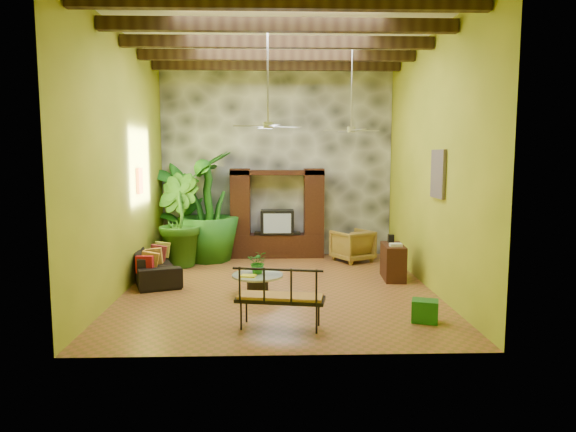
{
  "coord_description": "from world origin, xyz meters",
  "views": [
    {
      "loc": [
        -0.12,
        -10.06,
        2.66
      ],
      "look_at": [
        0.19,
        0.2,
        1.43
      ],
      "focal_mm": 32.0,
      "sensor_mm": 36.0,
      "label": 1
    }
  ],
  "objects_px": {
    "entertainment_center": "(277,220)",
    "side_console": "(393,262)",
    "tall_plant_a": "(179,209)",
    "tall_plant_b": "(178,220)",
    "tall_plant_c": "(208,207)",
    "sofa": "(154,265)",
    "iron_bench": "(280,294)",
    "ceiling_fan_front": "(268,114)",
    "coffee_table": "(258,282)",
    "wicker_armchair": "(353,245)",
    "green_bin": "(425,311)",
    "ceiling_fan_back": "(351,120)"
  },
  "relations": [
    {
      "from": "tall_plant_b",
      "to": "side_console",
      "type": "relative_size",
      "value": 2.38
    },
    {
      "from": "entertainment_center",
      "to": "tall_plant_c",
      "type": "relative_size",
      "value": 0.88
    },
    {
      "from": "entertainment_center",
      "to": "wicker_armchair",
      "type": "bearing_deg",
      "value": -17.7
    },
    {
      "from": "sofa",
      "to": "coffee_table",
      "type": "relative_size",
      "value": 2.23
    },
    {
      "from": "ceiling_fan_front",
      "to": "green_bin",
      "type": "bearing_deg",
      "value": -35.57
    },
    {
      "from": "iron_bench",
      "to": "side_console",
      "type": "height_order",
      "value": "iron_bench"
    },
    {
      "from": "tall_plant_a",
      "to": "green_bin",
      "type": "height_order",
      "value": "tall_plant_a"
    },
    {
      "from": "tall_plant_a",
      "to": "iron_bench",
      "type": "xyz_separation_m",
      "value": [
        2.52,
        -5.63,
        -0.72
      ]
    },
    {
      "from": "sofa",
      "to": "tall_plant_b",
      "type": "bearing_deg",
      "value": -30.58
    },
    {
      "from": "ceiling_fan_front",
      "to": "tall_plant_b",
      "type": "bearing_deg",
      "value": 130.77
    },
    {
      "from": "ceiling_fan_front",
      "to": "tall_plant_c",
      "type": "distance_m",
      "value": 4.03
    },
    {
      "from": "tall_plant_b",
      "to": "sofa",
      "type": "bearing_deg",
      "value": -100.83
    },
    {
      "from": "ceiling_fan_back",
      "to": "tall_plant_a",
      "type": "xyz_separation_m",
      "value": [
        -4.13,
        1.95,
        -2.13
      ]
    },
    {
      "from": "sofa",
      "to": "green_bin",
      "type": "height_order",
      "value": "sofa"
    },
    {
      "from": "entertainment_center",
      "to": "side_console",
      "type": "distance_m",
      "value": 3.54
    },
    {
      "from": "ceiling_fan_front",
      "to": "iron_bench",
      "type": "xyz_separation_m",
      "value": [
        0.19,
        -2.08,
        -2.85
      ]
    },
    {
      "from": "tall_plant_a",
      "to": "coffee_table",
      "type": "height_order",
      "value": "tall_plant_a"
    },
    {
      "from": "entertainment_center",
      "to": "ceiling_fan_back",
      "type": "relative_size",
      "value": 1.29
    },
    {
      "from": "ceiling_fan_front",
      "to": "sofa",
      "type": "distance_m",
      "value": 4.11
    },
    {
      "from": "entertainment_center",
      "to": "coffee_table",
      "type": "distance_m",
      "value": 3.76
    },
    {
      "from": "iron_bench",
      "to": "entertainment_center",
      "type": "bearing_deg",
      "value": 100.24
    },
    {
      "from": "tall_plant_a",
      "to": "tall_plant_b",
      "type": "relative_size",
      "value": 1.14
    },
    {
      "from": "ceiling_fan_front",
      "to": "wicker_armchair",
      "type": "height_order",
      "value": "ceiling_fan_front"
    },
    {
      "from": "ceiling_fan_front",
      "to": "entertainment_center",
      "type": "bearing_deg",
      "value": 86.76
    },
    {
      "from": "sofa",
      "to": "green_bin",
      "type": "xyz_separation_m",
      "value": [
        4.96,
        -2.95,
        -0.14
      ]
    },
    {
      "from": "tall_plant_c",
      "to": "iron_bench",
      "type": "height_order",
      "value": "tall_plant_c"
    },
    {
      "from": "sofa",
      "to": "side_console",
      "type": "distance_m",
      "value": 5.11
    },
    {
      "from": "wicker_armchair",
      "to": "coffee_table",
      "type": "distance_m",
      "value": 3.83
    },
    {
      "from": "iron_bench",
      "to": "ceiling_fan_front",
      "type": "bearing_deg",
      "value": 105.63
    },
    {
      "from": "iron_bench",
      "to": "side_console",
      "type": "bearing_deg",
      "value": 62.09
    },
    {
      "from": "ceiling_fan_back",
      "to": "coffee_table",
      "type": "height_order",
      "value": "ceiling_fan_back"
    },
    {
      "from": "side_console",
      "to": "tall_plant_a",
      "type": "bearing_deg",
      "value": 157.03
    },
    {
      "from": "entertainment_center",
      "to": "tall_plant_b",
      "type": "height_order",
      "value": "entertainment_center"
    },
    {
      "from": "tall_plant_a",
      "to": "tall_plant_b",
      "type": "height_order",
      "value": "tall_plant_a"
    },
    {
      "from": "wicker_armchair",
      "to": "tall_plant_a",
      "type": "bearing_deg",
      "value": -36.96
    },
    {
      "from": "coffee_table",
      "to": "green_bin",
      "type": "bearing_deg",
      "value": -31.45
    },
    {
      "from": "iron_bench",
      "to": "wicker_armchair",
      "type": "bearing_deg",
      "value": 79.68
    },
    {
      "from": "sofa",
      "to": "tall_plant_c",
      "type": "bearing_deg",
      "value": -44.75
    },
    {
      "from": "ceiling_fan_front",
      "to": "tall_plant_c",
      "type": "height_order",
      "value": "ceiling_fan_front"
    },
    {
      "from": "ceiling_fan_back",
      "to": "tall_plant_c",
      "type": "height_order",
      "value": "ceiling_fan_back"
    },
    {
      "from": "sofa",
      "to": "coffee_table",
      "type": "xyz_separation_m",
      "value": [
        2.24,
        -1.29,
        -0.06
      ]
    },
    {
      "from": "tall_plant_a",
      "to": "tall_plant_b",
      "type": "bearing_deg",
      "value": -82.15
    },
    {
      "from": "entertainment_center",
      "to": "coffee_table",
      "type": "bearing_deg",
      "value": -96.37
    },
    {
      "from": "ceiling_fan_back",
      "to": "tall_plant_c",
      "type": "distance_m",
      "value": 4.19
    },
    {
      "from": "wicker_armchair",
      "to": "side_console",
      "type": "bearing_deg",
      "value": 78.04
    },
    {
      "from": "tall_plant_c",
      "to": "green_bin",
      "type": "distance_m",
      "value": 6.47
    },
    {
      "from": "entertainment_center",
      "to": "ceiling_fan_front",
      "type": "xyz_separation_m",
      "value": [
        -0.2,
        -3.54,
        2.44
      ]
    },
    {
      "from": "ceiling_fan_back",
      "to": "side_console",
      "type": "relative_size",
      "value": 1.99
    },
    {
      "from": "sofa",
      "to": "iron_bench",
      "type": "height_order",
      "value": "iron_bench"
    },
    {
      "from": "side_console",
      "to": "tall_plant_b",
      "type": "bearing_deg",
      "value": 166.61
    }
  ]
}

